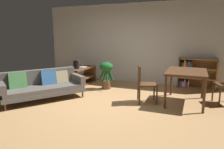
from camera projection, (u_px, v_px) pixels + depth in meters
ground_plane at (104, 104)px, 4.97m from camera, size 8.16×8.16×0.00m
back_wall_panel at (136, 43)px, 7.18m from camera, size 6.80×0.10×2.70m
fabric_couch at (42, 85)px, 5.33m from camera, size 1.82×2.13×0.75m
media_console at (81, 77)px, 6.89m from camera, size 0.46×1.27×0.57m
open_laptop at (81, 66)px, 7.01m from camera, size 0.38×0.31×0.10m
desk_speaker at (76, 65)px, 6.64m from camera, size 0.18×0.18×0.27m
potted_floor_plant at (106, 72)px, 6.33m from camera, size 0.50×0.44×0.83m
dining_table at (186, 74)px, 4.94m from camera, size 0.90×1.25×0.80m
dining_chair_near at (144, 82)px, 5.01m from camera, size 0.56×0.54×0.91m
bookshelf at (194, 73)px, 6.46m from camera, size 1.12×0.30×0.93m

